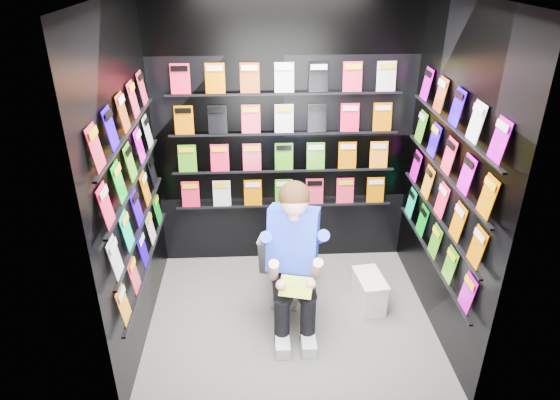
{
  "coord_description": "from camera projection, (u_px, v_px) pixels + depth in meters",
  "views": [
    {
      "loc": [
        -0.27,
        -3.38,
        2.87
      ],
      "look_at": [
        -0.08,
        0.15,
        1.08
      ],
      "focal_mm": 32.0,
      "sensor_mm": 36.0,
      "label": 1
    }
  ],
  "objects": [
    {
      "name": "comics_right",
      "position": [
        445.0,
        179.0,
        3.78
      ],
      "size": [
        0.06,
        1.7,
        1.37
      ],
      "primitive_type": null,
      "color": "#E62C4B",
      "rests_on": "wall_right"
    },
    {
      "name": "wall_back",
      "position": [
        284.0,
        137.0,
        4.62
      ],
      "size": [
        2.4,
        0.04,
        2.6
      ],
      "primitive_type": "cube",
      "color": "black",
      "rests_on": "floor"
    },
    {
      "name": "longbox",
      "position": [
        369.0,
        293.0,
        4.42
      ],
      "size": [
        0.25,
        0.39,
        0.28
      ],
      "primitive_type": "cube",
      "rotation": [
        0.0,
        0.0,
        0.12
      ],
      "color": "silver",
      "rests_on": "floor"
    },
    {
      "name": "held_comic",
      "position": [
        296.0,
        287.0,
        3.77
      ],
      "size": [
        0.28,
        0.2,
        0.11
      ],
      "primitive_type": "cube",
      "rotation": [
        -0.96,
        0.0,
        -0.25
      ],
      "color": "green",
      "rests_on": "reader"
    },
    {
      "name": "wall_right",
      "position": [
        449.0,
        179.0,
        3.79
      ],
      "size": [
        0.04,
        2.0,
        2.6
      ],
      "primitive_type": "cube",
      "color": "black",
      "rests_on": "floor"
    },
    {
      "name": "longbox_lid",
      "position": [
        370.0,
        278.0,
        4.35
      ],
      "size": [
        0.27,
        0.41,
        0.03
      ],
      "primitive_type": "cube",
      "rotation": [
        0.0,
        0.0,
        0.12
      ],
      "color": "silver",
      "rests_on": "longbox"
    },
    {
      "name": "reader",
      "position": [
        293.0,
        240.0,
        3.99
      ],
      "size": [
        0.72,
        0.89,
        1.45
      ],
      "primitive_type": null,
      "rotation": [
        0.0,
        0.0,
        -0.25
      ],
      "color": "blue",
      "rests_on": "toilet"
    },
    {
      "name": "wall_left",
      "position": [
        130.0,
        186.0,
        3.67
      ],
      "size": [
        0.04,
        2.0,
        2.6
      ],
      "primitive_type": "cube",
      "color": "black",
      "rests_on": "floor"
    },
    {
      "name": "comics_left",
      "position": [
        134.0,
        186.0,
        3.67
      ],
      "size": [
        0.06,
        1.7,
        1.37
      ],
      "primitive_type": null,
      "color": "#E62C4B",
      "rests_on": "wall_left"
    },
    {
      "name": "comics_back",
      "position": [
        284.0,
        138.0,
        4.59
      ],
      "size": [
        2.1,
        0.06,
        1.37
      ],
      "primitive_type": null,
      "color": "#E62C4B",
      "rests_on": "wall_back"
    },
    {
      "name": "wall_front",
      "position": [
        305.0,
        256.0,
        2.84
      ],
      "size": [
        2.4,
        0.04,
        2.6
      ],
      "primitive_type": "cube",
      "color": "black",
      "rests_on": "floor"
    },
    {
      "name": "floor",
      "position": [
        290.0,
        319.0,
        4.32
      ],
      "size": [
        2.4,
        2.4,
        0.0
      ],
      "primitive_type": "plane",
      "color": "#60605E",
      "rests_on": "ground"
    },
    {
      "name": "toilet",
      "position": [
        289.0,
        257.0,
        4.51
      ],
      "size": [
        0.59,
        0.83,
        0.73
      ],
      "primitive_type": "imported",
      "rotation": [
        0.0,
        0.0,
        2.89
      ],
      "color": "white",
      "rests_on": "floor"
    }
  ]
}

